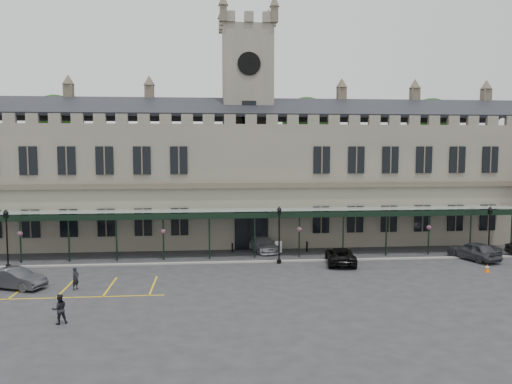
{
  "coord_description": "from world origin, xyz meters",
  "views": [
    {
      "loc": [
        -3.9,
        -36.24,
        9.79
      ],
      "look_at": [
        0.0,
        6.0,
        6.0
      ],
      "focal_mm": 35.0,
      "sensor_mm": 36.0,
      "label": 1
    }
  ],
  "objects": [
    {
      "name": "kerb",
      "position": [
        0.0,
        5.5,
        0.06
      ],
      "size": [
        60.0,
        0.4,
        0.12
      ],
      "primitive_type": "cube",
      "color": "gray",
      "rests_on": "ground"
    },
    {
      "name": "car_taxi",
      "position": [
        1.0,
        10.0,
        0.7
      ],
      "size": [
        3.14,
        5.17,
        1.4
      ],
      "primitive_type": "imported",
      "rotation": [
        0.0,
        0.0,
        0.26
      ],
      "color": "#9DA0A5",
      "rests_on": "ground"
    },
    {
      "name": "traffic_cone",
      "position": [
        17.81,
        0.5,
        0.3
      ],
      "size": [
        0.39,
        0.39,
        0.62
      ],
      "rotation": [
        0.0,
        0.0,
        -0.06
      ],
      "color": "#E05D07",
      "rests_on": "ground"
    },
    {
      "name": "tree_behind_mid",
      "position": [
        8.0,
        25.0,
        12.81
      ],
      "size": [
        6.0,
        6.0,
        16.0
      ],
      "color": "#332314",
      "rests_on": "ground"
    },
    {
      "name": "car_left_b",
      "position": [
        -17.5,
        -0.86,
        0.72
      ],
      "size": [
        4.62,
        2.99,
        1.44
      ],
      "primitive_type": "imported",
      "rotation": [
        0.0,
        0.0,
        1.2
      ],
      "color": "#34363B",
      "rests_on": "ground"
    },
    {
      "name": "bollard_right",
      "position": [
        5.15,
        9.46,
        0.49
      ],
      "size": [
        0.17,
        0.17,
        0.98
      ],
      "primitive_type": "cylinder",
      "color": "black",
      "rests_on": "ground"
    },
    {
      "name": "bollard_left",
      "position": [
        -1.88,
        9.7,
        0.44
      ],
      "size": [
        0.16,
        0.16,
        0.89
      ],
      "primitive_type": "cylinder",
      "color": "black",
      "rests_on": "ground"
    },
    {
      "name": "sign_board",
      "position": [
        2.4,
        9.17,
        0.53
      ],
      "size": [
        0.64,
        0.1,
        1.09
      ],
      "rotation": [
        0.0,
        0.0,
        -0.09
      ],
      "color": "black",
      "rests_on": "ground"
    },
    {
      "name": "lamp_post_left",
      "position": [
        -20.28,
        5.15,
        2.89
      ],
      "size": [
        0.46,
        0.46,
        4.87
      ],
      "color": "black",
      "rests_on": "ground"
    },
    {
      "name": "lamp_post_mid",
      "position": [
        1.87,
        4.95,
        2.9
      ],
      "size": [
        0.46,
        0.46,
        4.9
      ],
      "color": "black",
      "rests_on": "ground"
    },
    {
      "name": "car_right_a",
      "position": [
        19.0,
        4.71,
        0.81
      ],
      "size": [
        3.43,
        5.13,
        1.62
      ],
      "primitive_type": "imported",
      "rotation": [
        0.0,
        0.0,
        3.49
      ],
      "color": "#34363B",
      "rests_on": "ground"
    },
    {
      "name": "car_van",
      "position": [
        7.0,
        4.34,
        0.69
      ],
      "size": [
        3.01,
        5.26,
        1.38
      ],
      "primitive_type": "imported",
      "rotation": [
        0.0,
        0.0,
        2.99
      ],
      "color": "black",
      "rests_on": "ground"
    },
    {
      "name": "ground",
      "position": [
        0.0,
        0.0,
        0.0
      ],
      "size": [
        140.0,
        140.0,
        0.0
      ],
      "primitive_type": "plane",
      "color": "#27272A"
    },
    {
      "name": "station_building",
      "position": [
        0.0,
        15.91,
        6.47
      ],
      "size": [
        60.0,
        10.36,
        17.3
      ],
      "color": "#676356",
      "rests_on": "ground"
    },
    {
      "name": "clock_tower",
      "position": [
        0.0,
        16.0,
        13.11
      ],
      "size": [
        5.6,
        5.6,
        24.8
      ],
      "color": "#676356",
      "rests_on": "ground"
    },
    {
      "name": "tree_behind_left",
      "position": [
        -22.0,
        25.0,
        12.81
      ],
      "size": [
        6.0,
        6.0,
        16.0
      ],
      "color": "#332314",
      "rests_on": "ground"
    },
    {
      "name": "lamp_post_right",
      "position": [
        20.81,
        5.49,
        2.73
      ],
      "size": [
        0.44,
        0.44,
        4.61
      ],
      "color": "black",
      "rests_on": "ground"
    },
    {
      "name": "person_a",
      "position": [
        -13.2,
        -1.57,
        0.79
      ],
      "size": [
        0.61,
        0.69,
        1.59
      ],
      "primitive_type": "imported",
      "rotation": [
        0.0,
        0.0,
        1.08
      ],
      "color": "black",
      "rests_on": "ground"
    },
    {
      "name": "person_b",
      "position": [
        -12.3,
        -8.36,
        0.84
      ],
      "size": [
        1.02,
        0.93,
        1.68
      ],
      "primitive_type": "imported",
      "rotation": [
        0.0,
        0.0,
        3.59
      ],
      "color": "black",
      "rests_on": "ground"
    },
    {
      "name": "parking_markings",
      "position": [
        -14.0,
        -1.5,
        0.0
      ],
      "size": [
        16.0,
        6.0,
        0.01
      ],
      "primitive_type": null,
      "color": "gold",
      "rests_on": "ground"
    },
    {
      "name": "tree_behind_right",
      "position": [
        24.0,
        25.0,
        12.81
      ],
      "size": [
        6.0,
        6.0,
        16.0
      ],
      "color": "#332314",
      "rests_on": "ground"
    },
    {
      "name": "canopy",
      "position": [
        0.0,
        7.46,
        2.4
      ],
      "size": [
        50.0,
        4.1,
        4.3
      ],
      "color": "#8C9E93",
      "rests_on": "ground"
    }
  ]
}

